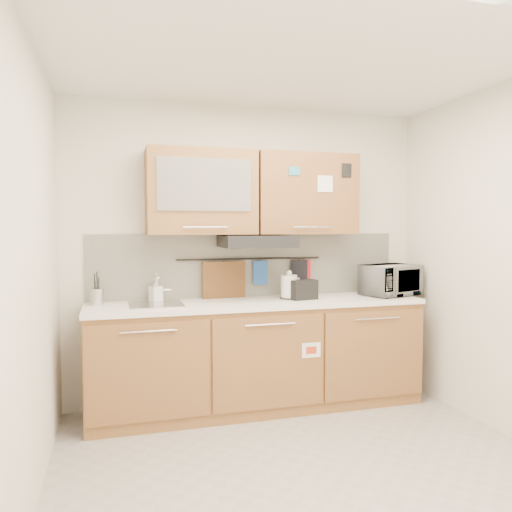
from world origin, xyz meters
TOP-DOWN VIEW (x-y plane):
  - floor at (0.00, 0.00)m, footprint 3.20×3.20m
  - ceiling at (0.00, 0.00)m, footprint 3.20×3.20m
  - wall_back at (0.00, 1.50)m, footprint 3.20×0.00m
  - wall_left at (-1.60, 0.00)m, footprint 0.00×3.00m
  - base_cabinet at (0.00, 1.19)m, footprint 2.80×0.64m
  - countertop at (0.00, 1.19)m, footprint 2.82×0.62m
  - backsplash at (0.00, 1.49)m, footprint 2.80×0.02m
  - upper_cabinets at (-0.00, 1.32)m, footprint 1.82×0.37m
  - range_hood at (0.00, 1.25)m, footprint 0.60×0.46m
  - sink at (-0.85, 1.21)m, footprint 0.42×0.40m
  - utensil_rail at (0.00, 1.45)m, footprint 1.30×0.02m
  - utensil_crock at (-1.30, 1.32)m, footprint 0.11×0.11m
  - kettle at (0.29, 1.24)m, footprint 0.18×0.16m
  - toaster at (0.39, 1.16)m, footprint 0.24×0.16m
  - microwave at (1.25, 1.19)m, footprint 0.58×0.48m
  - soap_bottle at (-0.84, 1.37)m, footprint 0.12×0.12m
  - cutting_board at (-0.24, 1.44)m, footprint 0.39×0.06m
  - oven_mitt at (0.09, 1.44)m, footprint 0.13×0.06m
  - dark_pouch at (0.46, 1.44)m, footprint 0.16×0.09m
  - pot_holder at (0.50, 1.44)m, footprint 0.13×0.07m

SIDE VIEW (x-z plane):
  - floor at x=0.00m, z-range 0.00..0.00m
  - base_cabinet at x=0.00m, z-range -0.03..0.85m
  - countertop at x=0.00m, z-range 0.88..0.92m
  - sink at x=-0.85m, z-range 0.79..1.05m
  - utensil_crock at x=-1.30m, z-range 0.86..1.12m
  - cutting_board at x=-0.24m, z-range 0.76..1.24m
  - toaster at x=0.39m, z-range 0.92..1.09m
  - kettle at x=0.29m, z-range 0.89..1.14m
  - soap_bottle at x=-0.84m, z-range 0.92..1.12m
  - microwave at x=1.25m, z-range 0.92..1.20m
  - dark_pouch at x=0.46m, z-range 1.00..1.24m
  - oven_mitt at x=0.09m, z-range 1.03..1.24m
  - pot_holder at x=0.50m, z-range 1.08..1.24m
  - backsplash at x=0.00m, z-range 0.92..1.48m
  - utensil_rail at x=0.00m, z-range 1.25..1.27m
  - wall_left at x=-1.60m, z-range -0.20..2.80m
  - wall_back at x=0.00m, z-range -0.30..2.90m
  - range_hood at x=0.00m, z-range 1.37..1.47m
  - upper_cabinets at x=0.00m, z-range 1.48..2.18m
  - ceiling at x=0.00m, z-range 2.60..2.60m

